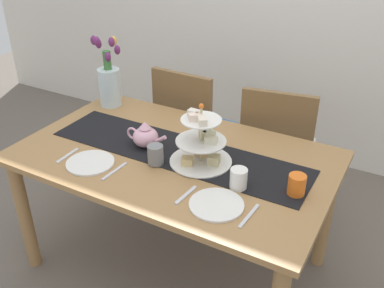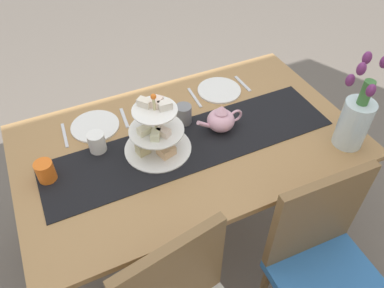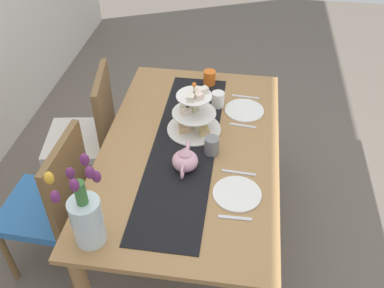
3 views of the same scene
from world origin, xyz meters
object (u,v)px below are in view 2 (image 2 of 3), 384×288
(dinner_plate_right, at_px, (95,126))
(fork_right, at_px, (124,118))
(chair_left, at_px, (324,264))
(dining_table, at_px, (188,155))
(mug_orange, at_px, (46,171))
(dinner_plate_left, at_px, (219,90))
(knife_left, at_px, (195,98))
(fork_left, at_px, (243,84))
(teapot, at_px, (221,120))
(mug_white_text, at_px, (97,143))
(mug_grey, at_px, (184,114))
(tulip_vase, at_px, (356,118))
(knife_right, at_px, (65,135))
(tiered_cake_stand, at_px, (157,134))

(dinner_plate_right, height_order, fork_right, dinner_plate_right)
(chair_left, bearing_deg, dining_table, -67.36)
(fork_right, bearing_deg, mug_orange, 30.22)
(dinner_plate_left, relative_size, knife_left, 1.35)
(dining_table, bearing_deg, fork_left, -149.18)
(teapot, xyz_separation_m, mug_orange, (0.80, -0.03, -0.01))
(fork_left, height_order, mug_white_text, mug_white_text)
(teapot, height_order, dinner_plate_left, teapot)
(fork_right, xyz_separation_m, mug_grey, (-0.25, 0.15, 0.05))
(teapot, height_order, tulip_vase, tulip_vase)
(fork_left, relative_size, knife_right, 0.88)
(mug_white_text, height_order, mug_orange, same)
(dinner_plate_left, distance_m, mug_orange, 0.96)
(fork_left, bearing_deg, dining_table, 30.82)
(teapot, relative_size, mug_grey, 2.51)
(tiered_cake_stand, distance_m, mug_grey, 0.22)
(dining_table, distance_m, chair_left, 0.76)
(dinner_plate_right, bearing_deg, chair_left, 124.28)
(tiered_cake_stand, bearing_deg, dinner_plate_left, -149.24)
(teapot, height_order, mug_white_text, teapot)
(dinner_plate_left, height_order, mug_grey, mug_grey)
(dinner_plate_right, bearing_deg, fork_left, 180.00)
(fork_right, xyz_separation_m, mug_white_text, (0.17, 0.16, 0.04))
(tulip_vase, relative_size, dinner_plate_right, 1.90)
(dinner_plate_right, bearing_deg, mug_grey, 159.16)
(chair_left, relative_size, fork_right, 6.07)
(chair_left, relative_size, dinner_plate_left, 3.96)
(tiered_cake_stand, height_order, fork_right, tiered_cake_stand)
(dinner_plate_right, distance_m, mug_orange, 0.35)
(chair_left, height_order, dinner_plate_left, chair_left)
(tiered_cake_stand, bearing_deg, knife_right, -36.99)
(tiered_cake_stand, bearing_deg, mug_white_text, -24.75)
(tulip_vase, xyz_separation_m, mug_grey, (0.62, -0.44, -0.10))
(teapot, bearing_deg, dinner_plate_left, -116.99)
(chair_left, distance_m, teapot, 0.76)
(fork_right, distance_m, mug_white_text, 0.24)
(dinner_plate_left, bearing_deg, tulip_vase, 119.89)
(mug_white_text, bearing_deg, mug_grey, -178.80)
(mug_orange, bearing_deg, dinner_plate_left, -165.78)
(knife_left, bearing_deg, teapot, 91.76)
(mug_grey, bearing_deg, knife_right, -15.58)
(tiered_cake_stand, bearing_deg, fork_right, -75.42)
(dinner_plate_left, bearing_deg, dinner_plate_right, 0.00)
(tiered_cake_stand, distance_m, teapot, 0.32)
(dining_table, relative_size, mug_grey, 16.37)
(chair_left, relative_size, tulip_vase, 2.09)
(tiered_cake_stand, xyz_separation_m, mug_orange, (0.48, -0.04, -0.05))
(dinner_plate_left, height_order, fork_right, dinner_plate_left)
(tulip_vase, xyz_separation_m, dinner_plate_left, (0.34, -0.60, -0.15))
(dining_table, height_order, dinner_plate_right, dinner_plate_right)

